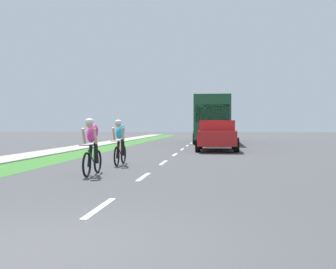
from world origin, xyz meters
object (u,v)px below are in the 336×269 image
(pickup_red, at_px, (217,135))
(bus_dark_green, at_px, (213,118))
(cyclist_trailing, at_px, (120,142))
(cyclist_lead, at_px, (92,146))

(pickup_red, xyz_separation_m, bus_dark_green, (-0.31, 10.84, 1.15))
(cyclist_trailing, xyz_separation_m, bus_dark_green, (3.06, 19.58, 1.17))
(cyclist_trailing, relative_size, pickup_red, 0.34)
(cyclist_lead, bearing_deg, bus_dark_green, 82.07)
(cyclist_trailing, bearing_deg, pickup_red, 68.89)
(cyclist_lead, distance_m, cyclist_trailing, 3.03)
(cyclist_lead, height_order, cyclist_trailing, same)
(pickup_red, distance_m, bus_dark_green, 10.91)
(pickup_red, bearing_deg, cyclist_lead, -106.39)
(bus_dark_green, bearing_deg, cyclist_lead, -97.93)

